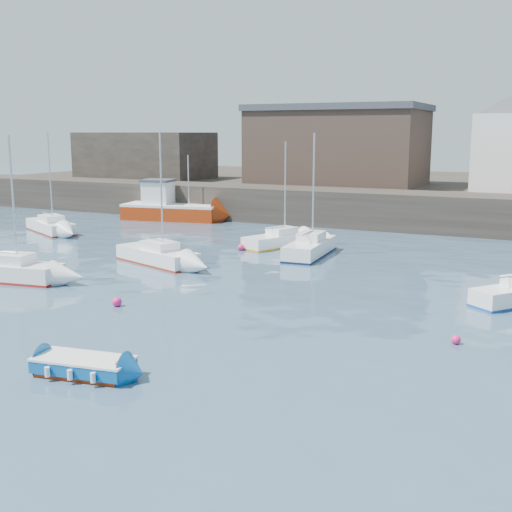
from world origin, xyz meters
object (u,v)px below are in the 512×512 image
at_px(buoy_mid, 456,344).
at_px(buoy_far, 241,250).
at_px(blue_dinghy, 83,365).
at_px(sailboat_e, 51,226).
at_px(sailboat_b, 158,255).
at_px(sailboat_a, 9,271).
at_px(sailboat_f, 310,247).
at_px(sailboat_h, 279,239).
at_px(fishing_boat, 169,207).
at_px(buoy_near, 117,306).

bearing_deg(buoy_mid, buoy_far, 139.28).
relative_size(blue_dinghy, sailboat_e, 0.44).
distance_m(sailboat_b, buoy_mid, 20.14).
relative_size(sailboat_a, sailboat_e, 0.98).
xyz_separation_m(sailboat_f, sailboat_h, (-3.20, 2.44, -0.08)).
distance_m(fishing_boat, sailboat_a, 25.11).
distance_m(sailboat_a, buoy_far, 15.13).
height_order(buoy_near, buoy_mid, buoy_near).
bearing_deg(sailboat_b, buoy_near, -66.77).
bearing_deg(sailboat_a, sailboat_b, 57.60).
distance_m(blue_dinghy, fishing_boat, 38.27).
height_order(sailboat_a, sailboat_e, sailboat_e).
xyz_separation_m(sailboat_e, sailboat_f, (22.08, -0.33, 0.04)).
xyz_separation_m(blue_dinghy, fishing_boat, (-18.57, 33.45, 0.78)).
height_order(fishing_boat, sailboat_f, sailboat_f).
bearing_deg(sailboat_f, fishing_boat, 148.62).
bearing_deg(buoy_near, sailboat_b, 113.23).
xyz_separation_m(sailboat_a, sailboat_f, (11.97, 13.54, 0.01)).
xyz_separation_m(fishing_boat, sailboat_b, (10.42, -17.21, -0.62)).
relative_size(fishing_boat, sailboat_b, 1.18).
bearing_deg(buoy_mid, buoy_near, -175.35).
relative_size(sailboat_h, buoy_mid, 19.96).
bearing_deg(sailboat_b, sailboat_f, 40.58).
bearing_deg(blue_dinghy, buoy_far, 104.09).
height_order(fishing_boat, sailboat_a, sailboat_a).
relative_size(sailboat_b, sailboat_h, 1.09).
height_order(sailboat_b, buoy_near, sailboat_b).
bearing_deg(buoy_mid, blue_dinghy, -140.73).
bearing_deg(buoy_near, sailboat_a, 168.59).
height_order(blue_dinghy, buoy_mid, blue_dinghy).
bearing_deg(buoy_mid, sailboat_h, 131.18).
bearing_deg(sailboat_b, sailboat_a, -122.40).
bearing_deg(blue_dinghy, sailboat_e, 134.90).
distance_m(buoy_near, buoy_mid, 14.84).
height_order(sailboat_e, sailboat_h, sailboat_e).
bearing_deg(sailboat_a, sailboat_h, 61.23).
distance_m(sailboat_f, sailboat_h, 4.02).
bearing_deg(blue_dinghy, sailboat_h, 98.96).
xyz_separation_m(sailboat_f, buoy_mid, (11.21, -14.03, -0.55)).
relative_size(fishing_boat, buoy_near, 20.66).
bearing_deg(fishing_boat, buoy_far, -40.50).
height_order(sailboat_a, buoy_near, sailboat_a).
xyz_separation_m(sailboat_e, buoy_far, (17.21, -0.52, -0.51)).
xyz_separation_m(sailboat_e, buoy_near, (18.50, -15.56, -0.51)).
relative_size(sailboat_b, buoy_mid, 21.72).
xyz_separation_m(fishing_boat, buoy_near, (14.24, -26.10, -1.13)).
bearing_deg(sailboat_h, buoy_near, -91.25).
relative_size(sailboat_e, sailboat_h, 1.09).
bearing_deg(buoy_mid, sailboat_a, 178.79).
xyz_separation_m(sailboat_a, buoy_mid, (23.18, -0.49, -0.54)).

